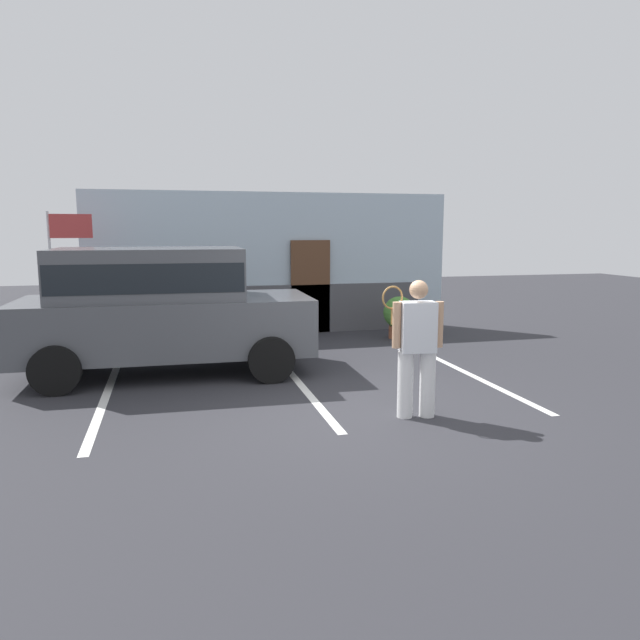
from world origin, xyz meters
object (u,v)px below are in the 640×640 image
object	(u,v)px
parked_suv	(160,304)
flag_pole	(62,254)
tennis_player_man	(417,346)
potted_plant_by_porch	(399,315)

from	to	relation	value
parked_suv	flag_pole	world-z (taller)	flag_pole
parked_suv	tennis_player_man	world-z (taller)	parked_suv
potted_plant_by_porch	flag_pole	world-z (taller)	flag_pole
parked_suv	flag_pole	xyz separation A→B (m)	(-1.80, 2.29, 0.73)
potted_plant_by_porch	flag_pole	bearing A→B (deg)	177.92
potted_plant_by_porch	tennis_player_man	bearing A→B (deg)	-109.49
parked_suv	flag_pole	size ratio (longest dim) A/B	1.73
tennis_player_man	potted_plant_by_porch	xyz separation A→B (m)	(1.83, 5.16, -0.40)
tennis_player_man	flag_pole	distance (m)	7.38
tennis_player_man	flag_pole	size ratio (longest dim) A/B	0.65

